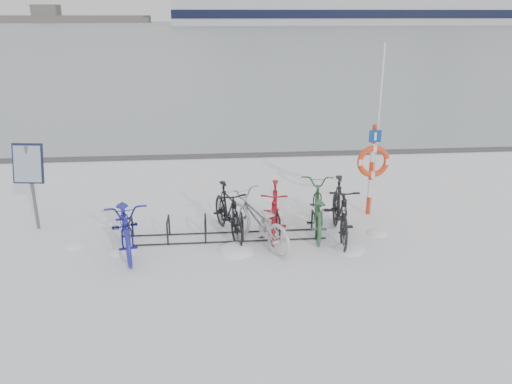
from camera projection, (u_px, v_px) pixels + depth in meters
name	position (u px, v px, depth m)	size (l,w,h in m)	color
ground	(224.00, 238.00, 9.87)	(900.00, 900.00, 0.00)	white
ice_sheet	(210.00, 28.00, 155.23)	(400.00, 298.00, 0.02)	#929DA5
quay_edge	(219.00, 156.00, 15.39)	(400.00, 0.25, 0.10)	#3F3F42
bike_rack	(224.00, 230.00, 9.81)	(4.00, 0.48, 0.46)	black
info_board	(29.00, 169.00, 9.85)	(0.63, 0.30, 1.80)	#595B5E
lifebuoy_station	(373.00, 161.00, 10.60)	(0.70, 0.22, 3.65)	red
bike_0	(126.00, 221.00, 9.27)	(0.73, 2.09, 1.09)	#1D2099
bike_1	(228.00, 210.00, 9.85)	(0.50, 1.78, 1.07)	black
bike_2	(258.00, 219.00, 9.47)	(0.69, 1.97, 1.03)	#B4B8BC
bike_3	(275.00, 209.00, 9.87)	(0.50, 1.79, 1.07)	maroon
bike_4	(317.00, 206.00, 10.09)	(0.68, 1.95, 1.02)	#2F623A
bike_5	(340.00, 208.00, 9.77)	(0.56, 1.98, 1.19)	black
snow_drifts	(243.00, 243.00, 9.64)	(6.37, 2.08, 0.24)	white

